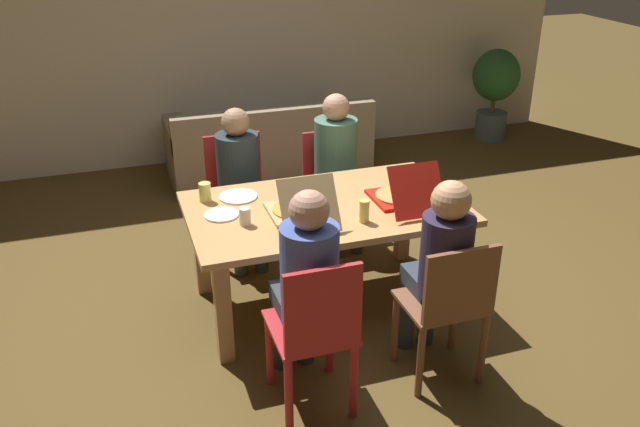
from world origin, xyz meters
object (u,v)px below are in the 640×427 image
object	(u,v)px
pizza_box_1	(299,210)
plate_0	(238,196)
person_3	(240,174)
drinking_glass_2	(245,216)
plate_2	(222,215)
couch	(269,149)
chair_3	(237,189)
person_0	(306,279)
pizza_box_0	(402,196)
chair_2	(449,305)
drinking_glass_1	(364,211)
person_2	(440,260)
dining_table	(325,220)
chair_1	(332,177)
potted_plant	(495,85)
person_1	(338,158)
plate_1	(312,187)
chair_0	(315,332)
drinking_glass_0	(205,192)

from	to	relation	value
pizza_box_1	plate_0	size ratio (longest dim) A/B	2.12
person_3	drinking_glass_2	world-z (taller)	person_3
plate_2	couch	world-z (taller)	couch
chair_3	couch	bearing A→B (deg)	66.99
person_0	pizza_box_0	bearing A→B (deg)	39.59
chair_2	drinking_glass_1	xyz separation A→B (m)	(-0.24, 0.69, 0.30)
drinking_glass_2	pizza_box_0	bearing A→B (deg)	-0.09
person_2	plate_0	bearing A→B (deg)	127.80
chair_2	plate_0	distance (m)	1.59
dining_table	pizza_box_1	xyz separation A→B (m)	(-0.21, -0.11, 0.15)
chair_1	potted_plant	xyz separation A→B (m)	(2.55, 1.70, 0.12)
person_1	plate_2	world-z (taller)	person_1
chair_3	drinking_glass_2	size ratio (longest dim) A/B	8.35
chair_3	pizza_box_1	xyz separation A→B (m)	(0.18, -1.05, 0.27)
plate_0	drinking_glass_1	world-z (taller)	drinking_glass_1
chair_1	drinking_glass_1	size ratio (longest dim) A/B	6.12
pizza_box_0	plate_1	size ratio (longest dim) A/B	2.38
chair_3	potted_plant	xyz separation A→B (m)	(3.32, 1.71, 0.11)
couch	chair_1	bearing A→B (deg)	-83.04
plate_0	couch	bearing A→B (deg)	70.76
person_1	person_2	world-z (taller)	person_2
plate_2	potted_plant	bearing A→B (deg)	35.79
chair_0	person_1	world-z (taller)	person_1
chair_1	drinking_glass_0	bearing A→B (deg)	-149.69
plate_0	drinking_glass_2	size ratio (longest dim) A/B	2.31
plate_2	drinking_glass_1	world-z (taller)	drinking_glass_1
chair_1	plate_0	xyz separation A→B (m)	(-0.89, -0.65, 0.24)
person_1	person_3	size ratio (longest dim) A/B	1.03
drinking_glass_2	chair_2	bearing A→B (deg)	-43.14
person_1	drinking_glass_2	distance (m)	1.33
potted_plant	person_0	bearing A→B (deg)	-133.56
chair_1	plate_2	bearing A→B (deg)	-139.58
pizza_box_1	dining_table	bearing A→B (deg)	27.17
person_0	person_3	world-z (taller)	person_0
chair_2	person_3	distance (m)	1.95
pizza_box_0	plate_2	xyz separation A→B (m)	(-1.15, 0.17, -0.04)
person_1	drinking_glass_0	world-z (taller)	person_1
person_1	person_2	xyz separation A→B (m)	(0.00, -1.67, -0.00)
plate_1	drinking_glass_2	world-z (taller)	drinking_glass_2
person_1	plate_0	xyz separation A→B (m)	(-0.89, -0.52, 0.02)
plate_0	plate_2	world-z (taller)	same
person_1	chair_2	distance (m)	1.83
person_2	plate_2	world-z (taller)	person_2
chair_0	chair_1	bearing A→B (deg)	68.29
person_0	drinking_glass_0	size ratio (longest dim) A/B	9.90
chair_1	plate_1	xyz separation A→B (m)	(-0.38, -0.66, 0.24)
person_1	plate_1	world-z (taller)	person_1
plate_0	drinking_glass_0	bearing A→B (deg)	178.49
plate_0	plate_2	size ratio (longest dim) A/B	1.16
plate_1	plate_2	bearing A→B (deg)	-160.86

